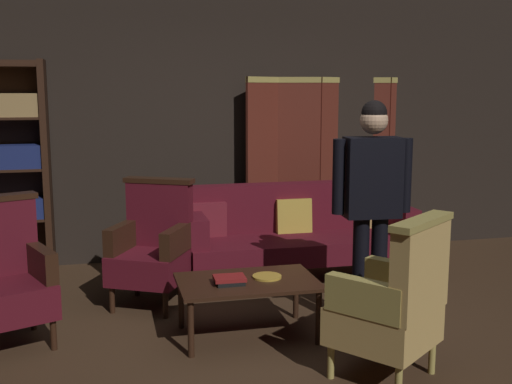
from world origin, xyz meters
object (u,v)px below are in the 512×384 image
at_px(armchair_wing_left, 4,277).
at_px(brass_tray, 267,277).
at_px(coffee_table, 247,286).
at_px(armchair_gilt_accent, 394,303).
at_px(folding_screen, 334,162).
at_px(armchair_wing_right, 153,247).
at_px(book_black_cloth, 229,282).
at_px(bookshelf, 0,164).
at_px(velvet_couch, 296,231).
at_px(standing_figure, 372,194).
at_px(book_red_leather, 229,278).
at_px(potted_plant, 168,229).

relative_size(armchair_wing_left, brass_tray, 4.87).
bearing_deg(coffee_table, armchair_gilt_accent, -50.93).
height_order(folding_screen, armchair_wing_right, folding_screen).
xyz_separation_m(coffee_table, book_black_cloth, (-0.14, -0.05, 0.06)).
height_order(bookshelf, coffee_table, bookshelf).
bearing_deg(book_black_cloth, velvet_couch, 56.10).
bearing_deg(standing_figure, folding_screen, 76.08).
bearing_deg(folding_screen, armchair_wing_left, -147.94).
bearing_deg(book_red_leather, potted_plant, 97.70).
bearing_deg(velvet_couch, book_black_cloth, -123.90).
bearing_deg(book_red_leather, book_black_cloth, 90.00).
height_order(folding_screen, armchair_wing_left, folding_screen).
bearing_deg(armchair_wing_left, bookshelf, 97.83).
xyz_separation_m(velvet_couch, coffee_table, (-0.77, -1.31, -0.08)).
relative_size(armchair_gilt_accent, potted_plant, 1.40).
height_order(velvet_couch, armchair_wing_left, armchair_wing_left).
bearing_deg(armchair_wing_right, bookshelf, 138.20).
xyz_separation_m(potted_plant, book_red_leather, (0.25, -1.85, 0.04)).
relative_size(book_black_cloth, book_red_leather, 0.88).
height_order(armchair_wing_left, book_red_leather, armchair_wing_left).
bearing_deg(brass_tray, armchair_wing_left, 172.89).
height_order(velvet_couch, brass_tray, velvet_couch).
bearing_deg(potted_plant, standing_figure, -55.53).
height_order(armchair_wing_right, brass_tray, armchair_wing_right).
xyz_separation_m(armchair_gilt_accent, armchair_wing_left, (-2.40, 1.14, 0.00)).
bearing_deg(armchair_gilt_accent, potted_plant, 112.42).
distance_m(bookshelf, armchair_gilt_accent, 3.99).
bearing_deg(velvet_couch, armchair_wing_right, -162.29).
bearing_deg(book_red_leather, folding_screen, 54.64).
bearing_deg(armchair_wing_right, standing_figure, -32.34).
bearing_deg(coffee_table, armchair_wing_left, 171.28).
xyz_separation_m(velvet_couch, armchair_gilt_accent, (-0.06, -2.19, 0.04)).
distance_m(folding_screen, velvet_couch, 1.28).
height_order(armchair_wing_right, standing_figure, standing_figure).
relative_size(bookshelf, standing_figure, 1.20).
distance_m(folding_screen, armchair_wing_left, 3.76).
distance_m(bookshelf, book_red_leather, 2.83).
bearing_deg(potted_plant, armchair_wing_right, -103.16).
relative_size(bookshelf, armchair_gilt_accent, 1.97).
relative_size(book_red_leather, brass_tray, 1.04).
relative_size(velvet_couch, potted_plant, 2.86).
xyz_separation_m(folding_screen, armchair_gilt_accent, (-0.77, -3.12, -0.50)).
distance_m(armchair_wing_left, brass_tray, 1.85).
bearing_deg(book_black_cloth, standing_figure, -2.17).
xyz_separation_m(velvet_couch, brass_tray, (-0.62, -1.28, -0.03)).
xyz_separation_m(book_black_cloth, book_red_leather, (0.00, -0.00, 0.03)).
bearing_deg(velvet_couch, armchair_gilt_accent, -91.48).
bearing_deg(armchair_gilt_accent, brass_tray, 121.73).
xyz_separation_m(armchair_wing_right, brass_tray, (0.76, -0.84, -0.06)).
height_order(standing_figure, book_red_leather, standing_figure).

